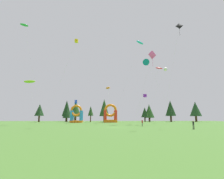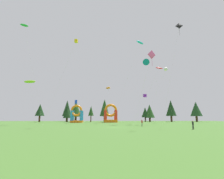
{
  "view_description": "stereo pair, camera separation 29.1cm",
  "coord_description": "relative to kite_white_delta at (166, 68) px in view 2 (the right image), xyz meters",
  "views": [
    {
      "loc": [
        -1.83,
        -38.61,
        2.2
      ],
      "look_at": [
        0.0,
        14.27,
        10.74
      ],
      "focal_mm": 27.44,
      "sensor_mm": 36.0,
      "label": 1
    },
    {
      "loc": [
        -1.54,
        -38.62,
        2.2
      ],
      "look_at": [
        0.0,
        14.27,
        10.74
      ],
      "focal_mm": 27.44,
      "sensor_mm": 36.0,
      "label": 2
    }
  ],
  "objects": [
    {
      "name": "ground_plane",
      "position": [
        -20.83,
        -23.9,
        -20.56
      ],
      "size": [
        120.0,
        120.0,
        0.0
      ],
      "primitive_type": "plane",
      "color": "#47752D"
    },
    {
      "name": "kite_white_delta",
      "position": [
        0.0,
        0.0,
        0.0
      ],
      "size": [
        9.15,
        3.63,
        21.37
      ],
      "color": "white",
      "rests_on": "ground_plane"
    },
    {
      "name": "kite_orange_parafoil",
      "position": [
        -21.98,
        3.54,
        -7.1
      ],
      "size": [
        2.6,
        5.53,
        13.95
      ],
      "color": "orange",
      "rests_on": "ground_plane"
    },
    {
      "name": "kite_yellow_box",
      "position": [
        -30.08,
        -22.62,
        0.07
      ],
      "size": [
        7.48,
        0.76,
        21.11
      ],
      "color": "yellow",
      "rests_on": "ground_plane"
    },
    {
      "name": "kite_black_diamond",
      "position": [
        -5.4,
        -25.49,
        2.86
      ],
      "size": [
        4.06,
        6.04,
        24.2
      ],
      "color": "black",
      "rests_on": "ground_plane"
    },
    {
      "name": "kite_red_parafoil",
      "position": [
        -5.48,
        -9.21,
        -2.64
      ],
      "size": [
        9.17,
        1.32,
        18.46
      ],
      "color": "red",
      "rests_on": "ground_plane"
    },
    {
      "name": "kite_pink_diamond",
      "position": [
        -13.91,
        -31.91,
        -6.82
      ],
      "size": [
        4.4,
        2.56,
        14.42
      ],
      "color": "#EA599E",
      "rests_on": "ground_plane"
    },
    {
      "name": "kite_purple_box",
      "position": [
        -11.62,
        -14.59,
        -12.35
      ],
      "size": [
        3.76,
        2.24,
        8.64
      ],
      "color": "purple",
      "rests_on": "ground_plane"
    },
    {
      "name": "kite_blue_box",
      "position": [
        -33.32,
        -2.09,
        -13.05
      ],
      "size": [
        2.99,
        1.65,
        8.12
      ],
      "color": "blue",
      "rests_on": "ground_plane"
    },
    {
      "name": "kite_teal_delta",
      "position": [
        -9.2,
        -7.67,
        -0.23
      ],
      "size": [
        9.84,
        4.31,
        21.6
      ],
      "color": "#0C7F7A",
      "rests_on": "ground_plane"
    },
    {
      "name": "kite_lime_parafoil",
      "position": [
        -45.29,
        -12.2,
        -8.0
      ],
      "size": [
        4.41,
        1.69,
        13.15
      ],
      "color": "#8CD826",
      "rests_on": "ground_plane"
    },
    {
      "name": "kite_green_parafoil",
      "position": [
        -44.74,
        -19.18,
        5.99
      ],
      "size": [
        6.08,
        5.57,
        27.04
      ],
      "color": "green",
      "rests_on": "ground_plane"
    },
    {
      "name": "kite_cyan_parafoil",
      "position": [
        -11.31,
        -8.2,
        6.59
      ],
      "size": [
        11.61,
        8.25,
        27.85
      ],
      "color": "#19B7CC",
      "rests_on": "ground_plane"
    },
    {
      "name": "person_near_camera",
      "position": [
        -6.93,
        -31.68,
        -19.61
      ],
      "size": [
        0.37,
        0.37,
        1.6
      ],
      "rotation": [
        0.0,
        0.0,
        2.7
      ],
      "color": "black",
      "rests_on": "ground_plane"
    },
    {
      "name": "person_left_edge",
      "position": [
        -13.93,
        -20.88,
        -19.56
      ],
      "size": [
        0.37,
        0.37,
        1.67
      ],
      "rotation": [
        0.0,
        0.0,
        4.33
      ],
      "color": "black",
      "rests_on": "ground_plane"
    },
    {
      "name": "inflatable_blue_arch",
      "position": [
        -34.42,
        6.69,
        -17.79
      ],
      "size": [
        4.71,
        3.62,
        7.01
      ],
      "color": "orange",
      "rests_on": "ground_plane"
    },
    {
      "name": "inflatable_yellow_castle",
      "position": [
        -20.83,
        9.42,
        -17.72
      ],
      "size": [
        5.53,
        4.32,
        7.59
      ],
      "color": "orange",
      "rests_on": "ground_plane"
    },
    {
      "name": "tree_row_0",
      "position": [
        -52.9,
        16.75,
        -15.22
      ],
      "size": [
        4.1,
        4.1,
        8.07
      ],
      "color": "#4C331E",
      "rests_on": "ground_plane"
    },
    {
      "name": "tree_row_1",
      "position": [
        -41.55,
        20.59,
        -14.23
      ],
      "size": [
        4.34,
        4.34,
        10.14
      ],
      "color": "#4C331E",
      "rests_on": "ground_plane"
    },
    {
      "name": "tree_row_2",
      "position": [
        -41.07,
        19.25,
        -16.39
      ],
      "size": [
        3.83,
        3.83,
        6.64
      ],
      "color": "#4C331E",
      "rests_on": "ground_plane"
    },
    {
      "name": "tree_row_3",
      "position": [
        -36.59,
        16.53,
        -14.75
      ],
      "size": [
        5.13,
        5.13,
        9.34
      ],
      "color": "#4C331E",
      "rests_on": "ground_plane"
    },
    {
      "name": "tree_row_4",
      "position": [
        -29.69,
        16.55,
        -15.63
      ],
      "size": [
        2.52,
        2.52,
        7.2
      ],
      "color": "#4C331E",
      "rests_on": "ground_plane"
    },
    {
      "name": "tree_row_5",
      "position": [
        -23.51,
        17.69,
        -14.05
      ],
      "size": [
        4.53,
        4.53,
        10.52
      ],
      "color": "#4C331E",
      "rests_on": "ground_plane"
    },
    {
      "name": "tree_row_6",
      "position": [
        -3.73,
        21.13,
        -16.1
      ],
      "size": [
        3.55,
        3.55,
        6.92
      ],
      "color": "#4C331E",
      "rests_on": "ground_plane"
    },
    {
      "name": "tree_row_7",
      "position": [
        -1.62,
        20.69,
        -15.54
      ],
      "size": [
        4.79,
        4.79,
        8.26
      ],
      "color": "#4C331E",
      "rests_on": "ground_plane"
    },
    {
      "name": "tree_row_8",
      "position": [
        8.34,
        19.12,
        -14.15
      ],
      "size": [
        4.87,
        4.87,
        10.19
      ],
      "color": "#4C331E",
      "rests_on": "ground_plane"
    },
    {
      "name": "tree_row_9",
      "position": [
        20.08,
        18.24,
        -14.56
      ],
      "size": [
        5.35,
        5.35,
        9.47
      ],
      "color": "#4C331E",
      "rests_on": "ground_plane"
    }
  ]
}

